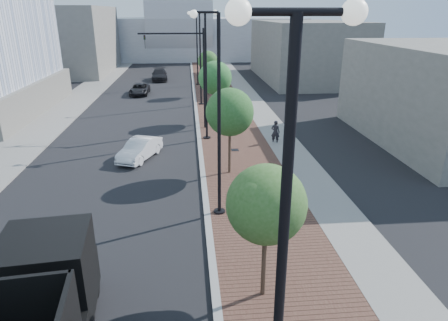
{
  "coord_description": "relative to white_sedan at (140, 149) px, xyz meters",
  "views": [
    {
      "loc": [
        -0.71,
        -6.9,
        9.11
      ],
      "look_at": [
        1.0,
        12.0,
        2.0
      ],
      "focal_mm": 31.76,
      "sensor_mm": 36.0,
      "label": 1
    }
  ],
  "objects": [
    {
      "name": "tree_0",
      "position": [
        5.66,
        -14.15,
        2.83
      ],
      "size": [
        2.57,
        2.56,
        4.79
      ],
      "color": "#382619",
      "rests_on": "ground"
    },
    {
      "name": "utility_cover_2",
      "position": [
        6.41,
        0.83,
        -0.54
      ],
      "size": [
        0.5,
        0.5,
        0.02
      ],
      "primitive_type": "cube",
      "color": "black",
      "rests_on": "sidewalk"
    },
    {
      "name": "traffic_mast",
      "position": [
        3.71,
        6.83,
        4.31
      ],
      "size": [
        5.09,
        0.2,
        8.0
      ],
      "color": "black",
      "rests_on": "ground"
    },
    {
      "name": "pedestrian",
      "position": [
        9.57,
        2.34,
        0.21
      ],
      "size": [
        0.76,
        0.64,
        1.77
      ],
      "primitive_type": "imported",
      "rotation": [
        0.0,
        0.0,
        2.74
      ],
      "color": "black",
      "rests_on": "ground"
    },
    {
      "name": "dark_car_far",
      "position": [
        -0.7,
        32.58,
        0.1
      ],
      "size": [
        2.46,
        5.42,
        1.54
      ],
      "primitive_type": "imported",
      "rotation": [
        0.0,
        0.0,
        0.06
      ],
      "color": "black",
      "rests_on": "ground"
    },
    {
      "name": "dark_car_mid",
      "position": [
        -2.39,
        22.18,
        -0.05
      ],
      "size": [
        2.2,
        4.54,
        1.25
      ],
      "primitive_type": "imported",
      "rotation": [
        0.0,
        0.0,
        -0.03
      ],
      "color": "black",
      "rests_on": "ground"
    },
    {
      "name": "commercial_block_nw",
      "position": [
        -15.99,
        41.83,
        4.33
      ],
      "size": [
        14.0,
        20.0,
        10.0
      ],
      "primitive_type": "cube",
      "color": "slate",
      "rests_on": "ground"
    },
    {
      "name": "west_sidewalk",
      "position": [
        -8.99,
        21.83,
        -0.61
      ],
      "size": [
        4.0,
        140.0,
        0.12
      ],
      "primitive_type": "cube",
      "color": "slate",
      "rests_on": "ground"
    },
    {
      "name": "streetlight_4",
      "position": [
        4.61,
        27.83,
        4.15
      ],
      "size": [
        1.72,
        0.56,
        9.28
      ],
      "color": "black",
      "rests_on": "ground"
    },
    {
      "name": "tree_2",
      "position": [
        5.66,
        8.85,
        3.21
      ],
      "size": [
        2.85,
        2.85,
        5.32
      ],
      "color": "#382619",
      "rests_on": "ground"
    },
    {
      "name": "white_sedan",
      "position": [
        0.0,
        0.0,
        0.0
      ],
      "size": [
        2.84,
        4.32,
        1.34
      ],
      "primitive_type": "imported",
      "rotation": [
        0.0,
        0.0,
        -0.38
      ],
      "color": "silver",
      "rests_on": "ground"
    },
    {
      "name": "tree_3",
      "position": [
        5.66,
        20.85,
        3.27
      ],
      "size": [
        2.3,
        2.24,
        5.08
      ],
      "color": "#382619",
      "rests_on": "ground"
    },
    {
      "name": "curb",
      "position": [
        4.01,
        21.83,
        -0.6
      ],
      "size": [
        0.3,
        140.0,
        0.14
      ],
      "primitive_type": "cube",
      "color": "gray",
      "rests_on": "ground"
    },
    {
      "name": "streetlight_0",
      "position": [
        4.61,
        -20.17,
        4.15
      ],
      "size": [
        1.72,
        0.56,
        9.28
      ],
      "color": "black",
      "rests_on": "ground"
    },
    {
      "name": "concrete_strip",
      "position": [
        10.21,
        21.83,
        -0.61
      ],
      "size": [
        2.4,
        140.0,
        0.13
      ],
      "primitive_type": "cube",
      "color": "slate",
      "rests_on": "ground"
    },
    {
      "name": "streetlight_1",
      "position": [
        4.5,
        -8.17,
        3.67
      ],
      "size": [
        1.44,
        0.56,
        9.21
      ],
      "color": "black",
      "rests_on": "ground"
    },
    {
      "name": "commercial_block_ne",
      "position": [
        20.01,
        31.83,
        3.33
      ],
      "size": [
        12.0,
        22.0,
        8.0
      ],
      "primitive_type": "cube",
      "color": "#605D56",
      "rests_on": "ground"
    },
    {
      "name": "utility_cover_1",
      "position": [
        6.41,
        -10.17,
        -0.54
      ],
      "size": [
        0.5,
        0.5,
        0.02
      ],
      "primitive_type": "cube",
      "color": "black",
      "rests_on": "sidewalk"
    },
    {
      "name": "commercial_block_e",
      "position": [
        22.01,
        1.83,
        2.83
      ],
      "size": [
        10.0,
        16.0,
        7.0
      ],
      "primitive_type": "cube",
      "color": "#625F58",
      "rests_on": "ground"
    },
    {
      "name": "streetlight_2",
      "position": [
        4.61,
        3.83,
        4.15
      ],
      "size": [
        1.72,
        0.56,
        9.28
      ],
      "color": "black",
      "rests_on": "ground"
    },
    {
      "name": "convention_center",
      "position": [
        2.01,
        66.83,
        5.33
      ],
      "size": [
        50.0,
        30.0,
        50.0
      ],
      "color": "#9B9EA5",
      "rests_on": "ground"
    },
    {
      "name": "sidewalk",
      "position": [
        7.51,
        21.83,
        -0.61
      ],
      "size": [
        7.0,
        140.0,
        0.12
      ],
      "primitive_type": "cube",
      "color": "#4C2D23",
      "rests_on": "ground"
    },
    {
      "name": "tree_1",
      "position": [
        5.66,
        -3.15,
        3.12
      ],
      "size": [
        2.75,
        2.75,
        5.18
      ],
      "color": "#382619",
      "rests_on": "ground"
    },
    {
      "name": "streetlight_3",
      "position": [
        4.5,
        15.83,
        3.67
      ],
      "size": [
        1.44,
        0.56,
        9.21
      ],
      "color": "black",
      "rests_on": "ground"
    }
  ]
}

